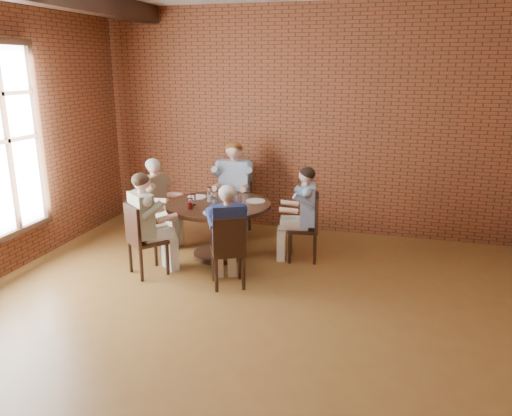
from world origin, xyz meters
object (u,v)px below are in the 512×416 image
(diner_c, at_px, (157,203))
(chair_e, at_px, (229,249))
(dining_table, at_px, (219,219))
(diner_b, at_px, (234,189))
(chair_a, at_px, (309,225))
(smartphone, at_px, (235,213))
(diner_a, at_px, (303,214))
(chair_d, at_px, (141,237))
(diner_d, at_px, (147,224))
(chair_b, at_px, (235,199))
(diner_e, at_px, (228,236))
(chair_c, at_px, (154,212))

(diner_c, relative_size, chair_e, 1.44)
(dining_table, relative_size, diner_b, 0.98)
(dining_table, xyz_separation_m, chair_a, (1.19, 0.20, -0.04))
(chair_a, relative_size, smartphone, 7.24)
(diner_a, distance_m, chair_d, 2.09)
(chair_e, xyz_separation_m, smartphone, (-0.10, 0.54, 0.27))
(diner_d, bearing_deg, dining_table, -90.00)
(chair_b, xyz_separation_m, diner_d, (-0.54, -1.84, 0.11))
(diner_c, xyz_separation_m, chair_e, (1.45, -1.11, -0.15))
(chair_a, distance_m, diner_b, 1.50)
(diner_c, distance_m, diner_e, 1.76)
(diner_a, xyz_separation_m, chair_e, (-0.66, -1.12, -0.15))
(chair_a, bearing_deg, dining_table, -90.00)
(diner_e, bearing_deg, chair_c, -61.68)
(diner_d, bearing_deg, chair_e, -147.77)
(diner_d, bearing_deg, smartphone, -118.80)
(dining_table, distance_m, chair_a, 1.21)
(diner_d, distance_m, diner_e, 1.07)
(chair_b, bearing_deg, diner_e, -80.26)
(dining_table, xyz_separation_m, chair_c, (-1.07, 0.20, -0.04))
(diner_a, height_order, diner_c, diner_c)
(diner_d, bearing_deg, diner_b, -68.48)
(chair_b, height_order, diner_c, diner_c)
(chair_b, height_order, diner_b, diner_b)
(chair_c, bearing_deg, smartphone, -101.81)
(diner_d, bearing_deg, diner_a, -111.77)
(diner_a, height_order, chair_d, diner_a)
(chair_b, xyz_separation_m, diner_c, (-0.89, -0.86, 0.10))
(chair_d, bearing_deg, diner_c, -35.15)
(diner_a, relative_size, diner_b, 0.89)
(chair_d, bearing_deg, chair_c, -31.69)
(diner_d, height_order, smartphone, diner_d)
(diner_e, relative_size, smartphone, 9.91)
(diner_c, bearing_deg, smartphone, -102.42)
(diner_c, bearing_deg, chair_a, -78.96)
(dining_table, height_order, diner_e, diner_e)
(diner_a, xyz_separation_m, diner_b, (-1.21, 0.76, 0.08))
(diner_b, bearing_deg, diner_c, -145.31)
(diner_c, height_order, diner_d, diner_d)
(diner_d, bearing_deg, chair_b, -67.32)
(diner_c, bearing_deg, chair_b, -35.18)
(dining_table, bearing_deg, chair_d, -129.00)
(chair_a, height_order, diner_d, diner_d)
(chair_a, relative_size, chair_e, 1.02)
(diner_c, height_order, chair_e, diner_c)
(chair_e, bearing_deg, chair_a, -149.20)
(diner_b, bearing_deg, smartphone, -77.06)
(dining_table, xyz_separation_m, diner_d, (-0.65, -0.80, 0.12))
(chair_b, distance_m, smartphone, 1.52)
(diner_d, relative_size, smartphone, 10.40)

